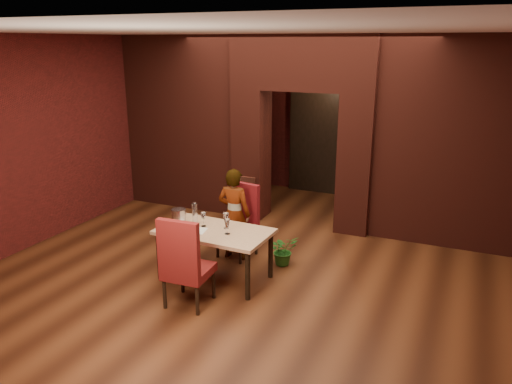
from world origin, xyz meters
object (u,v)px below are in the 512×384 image
at_px(chair_far, 237,222).
at_px(water_bottle, 195,213).
at_px(potted_plant, 283,250).
at_px(wine_glass_c, 227,227).
at_px(chair_near, 188,260).
at_px(person_seated, 234,214).
at_px(wine_glass_b, 226,221).
at_px(wine_bucket, 179,218).
at_px(wine_glass_a, 203,219).
at_px(dining_table, 215,254).

xyz_separation_m(chair_far, water_bottle, (-0.29, -0.68, 0.31)).
bearing_deg(potted_plant, wine_glass_c, -119.07).
distance_m(chair_near, person_seated, 1.45).
distance_m(chair_far, wine_glass_c, 0.92).
xyz_separation_m(wine_glass_c, water_bottle, (-0.57, 0.15, 0.06)).
distance_m(chair_far, wine_glass_b, 0.72).
bearing_deg(wine_glass_b, chair_near, -94.86).
xyz_separation_m(wine_bucket, potted_plant, (1.20, 0.83, -0.59)).
xyz_separation_m(person_seated, potted_plant, (0.75, 0.06, -0.46)).
height_order(person_seated, wine_glass_a, person_seated).
bearing_deg(water_bottle, chair_far, 66.77).
relative_size(chair_near, potted_plant, 2.59).
distance_m(wine_glass_c, potted_plant, 1.11).
bearing_deg(wine_bucket, wine_glass_a, 20.13).
bearing_deg(wine_bucket, potted_plant, 34.67).
bearing_deg(water_bottle, wine_glass_a, -12.16).
relative_size(chair_far, wine_glass_b, 5.15).
bearing_deg(wine_glass_a, potted_plant, 38.89).
bearing_deg(chair_far, water_bottle, -103.28).
xyz_separation_m(chair_near, wine_glass_c, (0.18, 0.67, 0.22)).
relative_size(wine_glass_a, potted_plant, 0.44).
bearing_deg(wine_glass_b, potted_plant, 48.59).
bearing_deg(wine_glass_a, wine_glass_c, -16.11).
bearing_deg(wine_glass_c, potted_plant, 60.93).
xyz_separation_m(chair_near, wine_glass_a, (-0.24, 0.79, 0.22)).
bearing_deg(wine_glass_c, wine_glass_a, 163.89).
distance_m(dining_table, wine_glass_c, 0.51).
xyz_separation_m(person_seated, wine_glass_b, (0.17, -0.59, 0.12)).
bearing_deg(dining_table, chair_far, 95.79).
relative_size(chair_far, wine_bucket, 4.60).
bearing_deg(wine_bucket, chair_near, -50.92).
relative_size(wine_glass_b, potted_plant, 0.48).
bearing_deg(person_seated, chair_far, -97.74).
bearing_deg(potted_plant, water_bottle, -146.63).
relative_size(wine_glass_a, wine_glass_c, 0.96).
height_order(chair_near, potted_plant, chair_near).
distance_m(water_bottle, potted_plant, 1.39).
height_order(dining_table, chair_far, chair_far).
relative_size(chair_far, wine_glass_c, 5.31).
xyz_separation_m(wine_glass_c, wine_bucket, (-0.73, 0.01, 0.02)).
height_order(chair_near, wine_glass_b, chair_near).
relative_size(person_seated, wine_glass_c, 6.67).
height_order(chair_far, wine_glass_c, chair_far).
bearing_deg(potted_plant, person_seated, -175.28).
relative_size(chair_near, person_seated, 0.84).
bearing_deg(wine_glass_b, chair_far, 104.23).
bearing_deg(chair_far, dining_table, -76.23).
distance_m(dining_table, chair_far, 0.80).
xyz_separation_m(dining_table, person_seated, (-0.06, 0.71, 0.33)).
xyz_separation_m(wine_glass_a, wine_glass_b, (0.31, 0.06, 0.01)).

